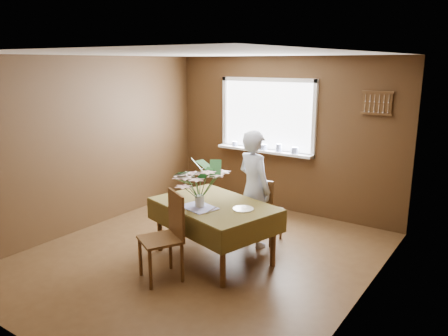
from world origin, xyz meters
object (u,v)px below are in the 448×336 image
Objects in this scene: chair_near at (167,233)px; seated_woman at (254,189)px; dining_table at (214,210)px; chair_far at (262,208)px; flower_bouquet at (199,181)px.

seated_woman is at bearing 105.04° from chair_near.
chair_near is (-0.14, -0.71, -0.09)m from dining_table.
chair_far is 1.57× the size of flower_bouquet.
chair_far is at bearing -105.11° from seated_woman.
dining_table is 1.86× the size of chair_far.
dining_table is 0.70m from seated_woman.
flower_bouquet reaches higher than chair_far.
seated_woman is (0.18, 0.66, 0.15)m from dining_table.
flower_bouquet is (0.07, 0.51, 0.50)m from chair_near.
flower_bouquet is (-0.06, -0.20, 0.41)m from dining_table.
seated_woman is (0.31, 1.37, 0.24)m from chair_near.
chair_near is at bearing 72.18° from chair_far.
flower_bouquet is at bearing 68.82° from chair_far.
chair_far is at bearing 86.71° from dining_table.
dining_table is 0.73m from chair_near.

